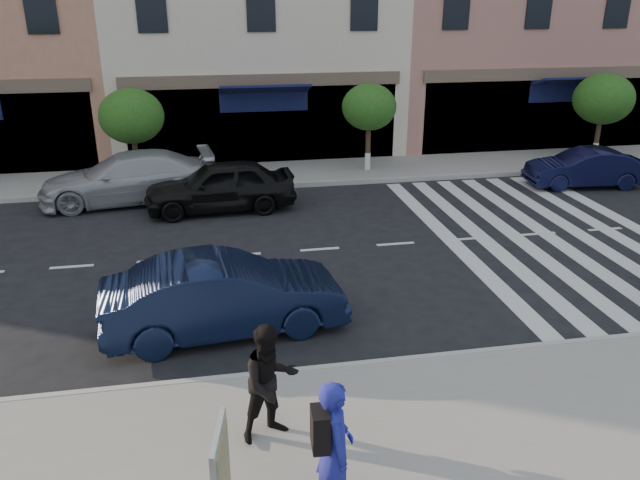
{
  "coord_description": "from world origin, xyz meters",
  "views": [
    {
      "loc": [
        -2.65,
        -10.38,
        6.04
      ],
      "look_at": [
        -0.52,
        1.16,
        1.4
      ],
      "focal_mm": 35.0,
      "sensor_mm": 36.0,
      "label": 1
    }
  ],
  "objects": [
    {
      "name": "car_far_left",
      "position": [
        -5.12,
        8.95,
        0.76
      ],
      "size": [
        5.43,
        2.68,
        1.52
      ],
      "primitive_type": "imported",
      "rotation": [
        0.0,
        0.0,
        -1.46
      ],
      "color": "#ABABB0",
      "rests_on": "ground"
    },
    {
      "name": "car_far_mid",
      "position": [
        -2.34,
        7.6,
        0.75
      ],
      "size": [
        4.5,
        2.02,
        1.5
      ],
      "primitive_type": "imported",
      "rotation": [
        0.0,
        0.0,
        -1.51
      ],
      "color": "black",
      "rests_on": "ground"
    },
    {
      "name": "street_tree_c",
      "position": [
        3.0,
        10.8,
        2.36
      ],
      "size": [
        1.9,
        1.9,
        3.04
      ],
      "color": "#473323",
      "rests_on": "sidewalk_far"
    },
    {
      "name": "street_tree_wb",
      "position": [
        -5.0,
        10.8,
        2.31
      ],
      "size": [
        2.1,
        2.1,
        3.06
      ],
      "color": "#473323",
      "rests_on": "sidewalk_far"
    },
    {
      "name": "ground",
      "position": [
        0.0,
        0.0,
        0.0
      ],
      "size": [
        120.0,
        120.0,
        0.0
      ],
      "primitive_type": "plane",
      "color": "black",
      "rests_on": "ground"
    },
    {
      "name": "sidewalk_near",
      "position": [
        0.0,
        -3.75,
        0.07
      ],
      "size": [
        60.0,
        4.5,
        0.15
      ],
      "primitive_type": "cube",
      "color": "gray",
      "rests_on": "ground"
    },
    {
      "name": "car_far_right",
      "position": [
        9.72,
        7.88,
        0.63
      ],
      "size": [
        3.96,
        1.77,
        1.26
      ],
      "primitive_type": "imported",
      "rotation": [
        0.0,
        0.0,
        -1.69
      ],
      "color": "black",
      "rests_on": "ground"
    },
    {
      "name": "photographer",
      "position": [
        -1.39,
        -4.58,
        1.06
      ],
      "size": [
        0.47,
        0.68,
        1.81
      ],
      "primitive_type": "imported",
      "rotation": [
        0.0,
        0.0,
        1.52
      ],
      "color": "#21259A",
      "rests_on": "sidewalk_near"
    },
    {
      "name": "car_near_mid",
      "position": [
        -2.5,
        0.3,
        0.75
      ],
      "size": [
        4.68,
        2.04,
        1.5
      ],
      "primitive_type": "imported",
      "rotation": [
        0.0,
        0.0,
        1.67
      ],
      "color": "black",
      "rests_on": "ground"
    },
    {
      "name": "walker",
      "position": [
        -2.0,
        -3.08,
        1.03
      ],
      "size": [
        1.04,
        0.93,
        1.76
      ],
      "primitive_type": "imported",
      "rotation": [
        0.0,
        0.0,
        0.37
      ],
      "color": "black",
      "rests_on": "sidewalk_near"
    },
    {
      "name": "street_tree_ea",
      "position": [
        12.0,
        10.8,
        2.39
      ],
      "size": [
        2.2,
        2.2,
        3.19
      ],
      "color": "#473323",
      "rests_on": "sidewalk_far"
    },
    {
      "name": "building_centre",
      "position": [
        -0.5,
        17.0,
        5.5
      ],
      "size": [
        11.0,
        9.0,
        11.0
      ],
      "primitive_type": "cube",
      "color": "beige",
      "rests_on": "ground"
    },
    {
      "name": "sidewalk_far",
      "position": [
        0.0,
        11.0,
        0.07
      ],
      "size": [
        60.0,
        3.0,
        0.15
      ],
      "primitive_type": "cube",
      "color": "gray",
      "rests_on": "ground"
    }
  ]
}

